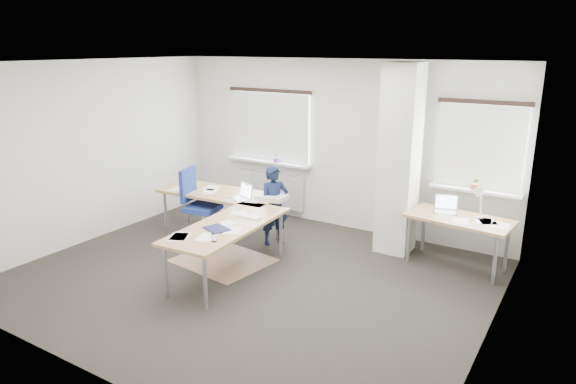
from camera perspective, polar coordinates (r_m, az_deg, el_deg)
The scene contains 8 objects.
ground at distance 7.01m, azimuth -4.25°, elevation -9.41°, with size 6.00×6.00×0.00m, color black.
room_shell at distance 6.72m, azimuth -1.01°, elevation 5.24°, with size 6.04×5.04×2.82m.
floor_mat at distance 7.55m, azimuth -7.20°, elevation -7.53°, with size 1.26×1.07×0.01m, color #9D7355.
white_crate at distance 9.76m, azimuth -6.06°, elevation -1.14°, with size 0.46×0.32×0.28m, color white.
desk_main at distance 7.55m, azimuth -6.86°, elevation -1.92°, with size 2.54×2.62×0.96m.
desk_side at distance 7.43m, azimuth 18.47°, elevation -3.01°, with size 1.47×0.86×1.22m.
task_chair at distance 8.39m, azimuth -9.66°, elevation -2.91°, with size 0.62×0.61×1.12m.
person at distance 7.90m, azimuth -1.53°, elevation -1.54°, with size 0.45×0.30×1.24m, color black.
Camera 1 is at (3.75, -5.10, 3.00)m, focal length 32.00 mm.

